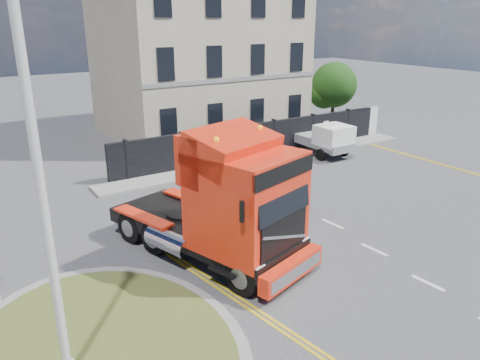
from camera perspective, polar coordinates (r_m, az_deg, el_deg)
ground at (r=17.40m, az=3.17°, el=-7.09°), size 120.00×120.00×0.00m
traffic_island at (r=12.44m, az=-16.42°, el=-19.44°), size 6.80×6.80×0.17m
hoarding_fence at (r=27.56m, az=3.36°, el=5.08°), size 18.80×0.25×2.00m
georgian_building at (r=32.89m, az=-5.27°, el=15.74°), size 12.30×10.30×12.80m
tree at (r=34.47m, az=11.12°, el=11.07°), size 3.20×3.20×4.80m
pavement_far at (r=26.79m, az=3.49°, el=2.58°), size 20.00×1.60×0.12m
truck at (r=14.97m, az=-1.31°, el=-3.25°), size 4.75×7.85×4.42m
flatbed_pickup at (r=27.81m, az=10.55°, el=4.97°), size 2.05×4.58×1.90m
lamppost_island at (r=9.74m, az=-23.01°, el=-1.70°), size 0.26×0.53×8.59m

